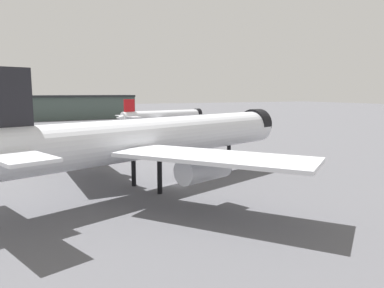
% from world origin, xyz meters
% --- Properties ---
extents(ground, '(900.00, 900.00, 0.00)m').
position_xyz_m(ground, '(0.00, 0.00, 0.00)').
color(ground, '#56565B').
extents(airliner_near_gate, '(67.14, 59.70, 19.85)m').
position_xyz_m(airliner_near_gate, '(-3.24, 0.32, 8.75)').
color(airliner_near_gate, silver).
rests_on(airliner_near_gate, ground).
extents(airliner_far_taxiway, '(46.18, 41.49, 13.76)m').
position_xyz_m(airliner_far_taxiway, '(35.52, 94.33, 6.07)').
color(airliner_far_taxiway, silver).
rests_on(airliner_far_taxiway, ground).
extents(baggage_tug_wing, '(3.53, 2.67, 1.85)m').
position_xyz_m(baggage_tug_wing, '(8.75, 40.37, 0.97)').
color(baggage_tug_wing, black).
rests_on(baggage_tug_wing, ground).
extents(baggage_cart_trailing, '(2.25, 2.63, 1.82)m').
position_xyz_m(baggage_cart_trailing, '(-8.52, 39.78, 0.98)').
color(baggage_cart_trailing, black).
rests_on(baggage_cart_trailing, ground).
extents(traffic_cone_wingtip, '(0.57, 0.57, 0.72)m').
position_xyz_m(traffic_cone_wingtip, '(17.15, 32.30, 0.36)').
color(traffic_cone_wingtip, '#F2600C').
rests_on(traffic_cone_wingtip, ground).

